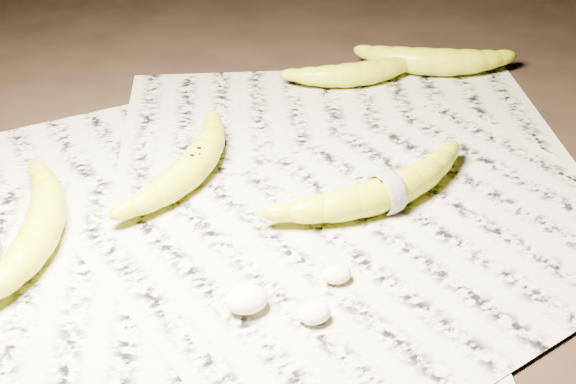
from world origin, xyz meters
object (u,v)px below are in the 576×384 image
object	(u,v)px
banana_center	(194,163)
banana_upper_a	(358,72)
banana_taped	(387,190)
banana_upper_b	(435,59)
banana_left_b	(42,223)

from	to	relation	value
banana_center	banana_upper_a	size ratio (longest dim) A/B	1.19
banana_taped	banana_upper_a	size ratio (longest dim) A/B	1.32
banana_center	banana_upper_a	xyz separation A→B (m)	(0.28, 0.17, -0.00)
banana_center	banana_upper_b	xyz separation A→B (m)	(0.40, 0.16, 0.00)
banana_center	banana_taped	world-z (taller)	same
banana_left_b	banana_upper_b	distance (m)	0.62
banana_upper_b	banana_upper_a	bearing A→B (deg)	-157.00
banana_taped	banana_upper_b	distance (m)	0.36
banana_center	banana_taped	distance (m)	0.22
banana_upper_a	banana_upper_b	world-z (taller)	banana_upper_b
banana_left_b	banana_upper_a	xyz separation A→B (m)	(0.46, 0.23, -0.00)
banana_center	banana_taped	size ratio (longest dim) A/B	0.91
banana_center	banana_upper_b	size ratio (longest dim) A/B	1.08
banana_left_b	banana_taped	distance (m)	0.36
banana_left_b	banana_upper_b	size ratio (longest dim) A/B	1.06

